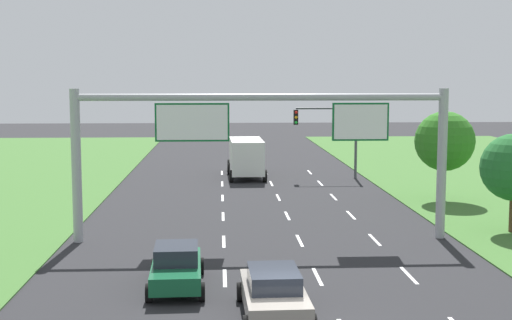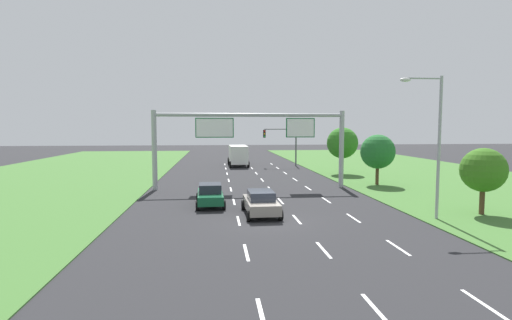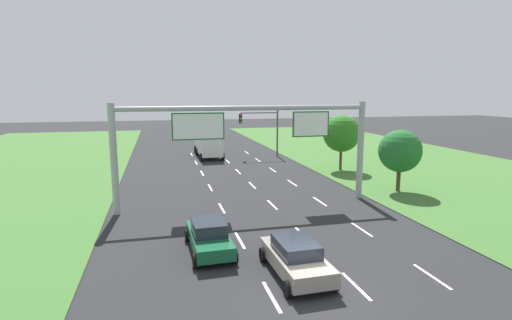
{
  "view_description": "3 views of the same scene",
  "coord_description": "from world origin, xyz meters",
  "px_view_note": "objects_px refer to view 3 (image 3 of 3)",
  "views": [
    {
      "loc": [
        -1.91,
        -20.07,
        7.44
      ],
      "look_at": [
        -0.23,
        12.66,
        3.69
      ],
      "focal_mm": 50.0,
      "sensor_mm": 36.0,
      "label": 1
    },
    {
      "loc": [
        -3.05,
        -23.19,
        5.53
      ],
      "look_at": [
        0.38,
        10.86,
        2.7
      ],
      "focal_mm": 28.0,
      "sensor_mm": 36.0,
      "label": 2
    },
    {
      "loc": [
        -5.66,
        -13.46,
        7.62
      ],
      "look_at": [
        0.92,
        13.32,
        2.93
      ],
      "focal_mm": 28.0,
      "sensor_mm": 36.0,
      "label": 3
    }
  ],
  "objects_px": {
    "car_lead_silver": "(209,236)",
    "car_near_red": "(296,257)",
    "sign_gantry": "(247,134)",
    "roadside_tree_mid": "(400,151)",
    "roadside_tree_far": "(342,133)",
    "traffic_light_mast": "(262,125)",
    "box_truck": "(208,143)"
  },
  "relations": [
    {
      "from": "roadside_tree_far",
      "to": "roadside_tree_mid",
      "type": "bearing_deg",
      "value": -86.6
    },
    {
      "from": "roadside_tree_mid",
      "to": "roadside_tree_far",
      "type": "bearing_deg",
      "value": 93.4
    },
    {
      "from": "car_lead_silver",
      "to": "box_truck",
      "type": "relative_size",
      "value": 0.57
    },
    {
      "from": "car_near_red",
      "to": "roadside_tree_mid",
      "type": "xyz_separation_m",
      "value": [
        12.45,
        11.61,
        2.42
      ]
    },
    {
      "from": "car_near_red",
      "to": "roadside_tree_mid",
      "type": "height_order",
      "value": "roadside_tree_mid"
    },
    {
      "from": "car_lead_silver",
      "to": "roadside_tree_mid",
      "type": "relative_size",
      "value": 0.93
    },
    {
      "from": "car_near_red",
      "to": "roadside_tree_far",
      "type": "bearing_deg",
      "value": 58.43
    },
    {
      "from": "car_lead_silver",
      "to": "sign_gantry",
      "type": "height_order",
      "value": "sign_gantry"
    },
    {
      "from": "car_lead_silver",
      "to": "box_truck",
      "type": "height_order",
      "value": "box_truck"
    },
    {
      "from": "box_truck",
      "to": "car_lead_silver",
      "type": "bearing_deg",
      "value": -98.12
    },
    {
      "from": "traffic_light_mast",
      "to": "roadside_tree_mid",
      "type": "relative_size",
      "value": 1.16
    },
    {
      "from": "car_lead_silver",
      "to": "sign_gantry",
      "type": "relative_size",
      "value": 0.26
    },
    {
      "from": "sign_gantry",
      "to": "roadside_tree_far",
      "type": "xyz_separation_m",
      "value": [
        11.62,
        9.83,
        -1.21
      ]
    },
    {
      "from": "sign_gantry",
      "to": "roadside_tree_far",
      "type": "bearing_deg",
      "value": 40.23
    },
    {
      "from": "traffic_light_mast",
      "to": "roadside_tree_mid",
      "type": "xyz_separation_m",
      "value": [
        5.93,
        -19.08,
        -0.67
      ]
    },
    {
      "from": "car_near_red",
      "to": "roadside_tree_mid",
      "type": "distance_m",
      "value": 17.2
    },
    {
      "from": "car_lead_silver",
      "to": "traffic_light_mast",
      "type": "distance_m",
      "value": 29.18
    },
    {
      "from": "car_near_red",
      "to": "roadside_tree_far",
      "type": "relative_size",
      "value": 0.82
    },
    {
      "from": "roadside_tree_mid",
      "to": "traffic_light_mast",
      "type": "bearing_deg",
      "value": 107.27
    },
    {
      "from": "roadside_tree_mid",
      "to": "sign_gantry",
      "type": "bearing_deg",
      "value": -176.02
    },
    {
      "from": "sign_gantry",
      "to": "roadside_tree_far",
      "type": "relative_size",
      "value": 3.14
    },
    {
      "from": "car_lead_silver",
      "to": "car_near_red",
      "type": "bearing_deg",
      "value": -48.04
    },
    {
      "from": "car_lead_silver",
      "to": "sign_gantry",
      "type": "xyz_separation_m",
      "value": [
        3.53,
        7.4,
        4.11
      ]
    },
    {
      "from": "sign_gantry",
      "to": "roadside_tree_mid",
      "type": "bearing_deg",
      "value": 3.98
    },
    {
      "from": "box_truck",
      "to": "traffic_light_mast",
      "type": "bearing_deg",
      "value": -16.06
    },
    {
      "from": "roadside_tree_mid",
      "to": "roadside_tree_far",
      "type": "distance_m",
      "value": 9.01
    },
    {
      "from": "car_lead_silver",
      "to": "sign_gantry",
      "type": "distance_m",
      "value": 9.17
    },
    {
      "from": "car_near_red",
      "to": "box_truck",
      "type": "relative_size",
      "value": 0.57
    },
    {
      "from": "car_lead_silver",
      "to": "box_truck",
      "type": "bearing_deg",
      "value": 81.14
    },
    {
      "from": "sign_gantry",
      "to": "car_near_red",
      "type": "bearing_deg",
      "value": -91.57
    },
    {
      "from": "box_truck",
      "to": "traffic_light_mast",
      "type": "height_order",
      "value": "traffic_light_mast"
    },
    {
      "from": "sign_gantry",
      "to": "traffic_light_mast",
      "type": "xyz_separation_m",
      "value": [
        6.23,
        19.92,
        -1.02
      ]
    }
  ]
}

